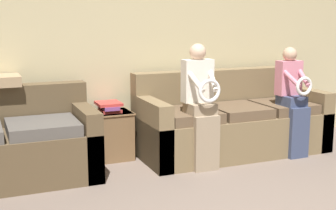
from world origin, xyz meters
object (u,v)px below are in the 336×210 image
Objects in this scene: book_stack at (109,107)px; throw_pillow at (0,81)px; child_left_seated at (201,101)px; child_right_seated at (293,97)px; couch_side at (5,147)px; couch_main at (231,123)px; side_shelf at (111,135)px.

throw_pillow reaches higher than book_stack.
child_left_seated reaches higher than throw_pillow.
couch_side is at bearing 173.45° from child_right_seated.
child_right_seated reaches higher than throw_pillow.
throw_pillow is at bearing 161.12° from child_left_seated.
child_left_seated is (1.89, -0.34, 0.37)m from couch_side.
book_stack is (1.10, 0.30, 0.25)m from couch_side.
couch_main is 1.41m from book_stack.
book_stack is at bearing 14.97° from couch_side.
book_stack is (-1.36, 0.28, 0.24)m from couch_main.
child_right_seated is 2.03m from book_stack.
couch_main is at bearing -11.68° from book_stack.
throw_pillow is (-1.09, 0.00, 0.34)m from book_stack.
child_right_seated is 2.31× the size of side_shelf.
child_left_seated is 1.05× the size of child_right_seated.
couch_main reaches higher than book_stack.
child_left_seated is 3.98× the size of book_stack.
couch_side is at bearing -165.03° from book_stack.
side_shelf is (-1.91, 0.64, -0.40)m from child_right_seated.
couch_main is 2.46m from couch_side.
child_right_seated reaches higher than couch_side.
child_left_seated is at bearing -39.24° from side_shelf.
couch_side is 1.96m from child_left_seated.
child_left_seated reaches higher than child_right_seated.
couch_side is at bearing 169.70° from child_left_seated.
couch_side is at bearing -92.42° from throw_pillow.
couch_side is 1.33× the size of child_left_seated.
couch_main is 1.69× the size of child_left_seated.
side_shelf is (-0.78, 0.64, -0.43)m from child_left_seated.
book_stack is (-0.79, 0.64, -0.11)m from child_left_seated.
couch_main is 5.70× the size of throw_pillow.
couch_side is at bearing -165.32° from side_shelf.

